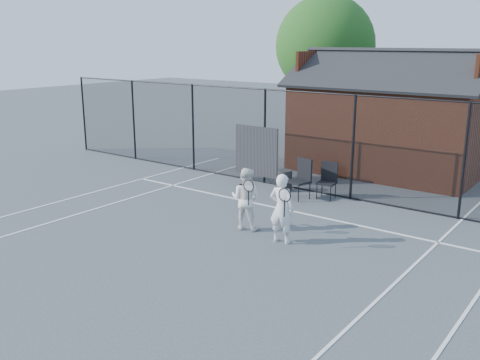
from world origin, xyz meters
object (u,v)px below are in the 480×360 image
Objects in this scene: player_back at (246,199)px; waste_bin at (285,180)px; clubhouse at (390,125)px; player_front at (282,208)px; chair_left at (327,181)px; chair_right at (299,180)px.

player_back reaches higher than waste_bin.
clubhouse is 4.82m from waste_bin.
player_front is 3.80m from chair_left.
player_front is at bearing -51.48° from chair_right.
waste_bin is (-2.23, 3.70, -0.48)m from player_front.
clubhouse is 5.05m from chair_right.
clubhouse reaches higher than player_front.
player_front is at bearing -84.84° from chair_left.
player_front is 2.49× the size of waste_bin.
chair_right is at bearing -98.14° from clubhouse.
player_back reaches higher than chair_left.
clubhouse is at bearing 71.39° from waste_bin.
player_front is 4.35m from waste_bin.
chair_right is at bearing -149.11° from chair_left.
chair_left is at bearing 0.00° from waste_bin.
chair_left is 1.42m from waste_bin.
chair_left is at bearing 83.96° from player_back.
chair_right is 0.96m from waste_bin.
chair_left is (-0.82, 3.70, -0.29)m from player_front.
chair_right is at bearing -32.40° from waste_bin.
chair_left is 1.61× the size of waste_bin.
player_front is 3.52m from chair_right.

